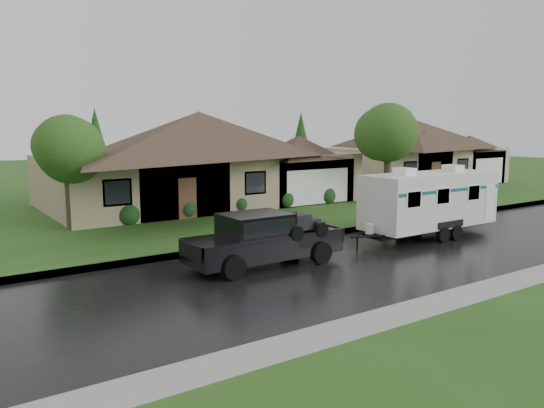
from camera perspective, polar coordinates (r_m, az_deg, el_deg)
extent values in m
plane|color=#264B17|center=(20.79, 4.90, -5.14)|extent=(140.00, 140.00, 0.00)
cube|color=black|center=(19.33, 8.67, -6.23)|extent=(140.00, 8.00, 0.01)
cube|color=gray|center=(22.51, 1.27, -3.88)|extent=(140.00, 0.50, 0.15)
cube|color=#264B17|center=(33.55, -11.52, -0.01)|extent=(140.00, 26.00, 0.15)
cube|color=gray|center=(33.29, -7.75, 2.75)|extent=(18.00, 10.00, 3.00)
pyramid|color=#3A281F|center=(33.15, -7.89, 9.82)|extent=(19.44, 10.80, 2.60)
cube|color=gray|center=(33.61, 2.85, 2.61)|extent=(5.76, 4.00, 2.70)
cube|color=tan|center=(46.16, 14.78, 4.08)|extent=(14.00, 9.00, 3.00)
pyramid|color=#3A281F|center=(46.06, 14.96, 8.79)|extent=(15.12, 9.72, 2.30)
cube|color=tan|center=(47.93, 20.34, 3.80)|extent=(4.48, 4.00, 2.70)
cylinder|color=#382B1E|center=(25.84, -20.89, 0.01)|extent=(0.39, 0.39, 2.38)
sphere|color=#31621F|center=(25.62, -21.20, 5.79)|extent=(3.29, 3.29, 3.29)
cylinder|color=#382B1E|center=(33.52, 12.25, 2.37)|extent=(0.41, 0.41, 2.65)
sphere|color=#34611F|center=(33.36, 12.40, 7.33)|extent=(3.66, 3.66, 3.66)
sphere|color=#143814|center=(26.68, -15.28, -1.00)|extent=(1.00, 1.00, 1.00)
sphere|color=#143814|center=(27.84, -9.16, -0.43)|extent=(1.00, 1.00, 1.00)
sphere|color=#143814|center=(29.31, -3.58, 0.09)|extent=(1.00, 1.00, 1.00)
sphere|color=#143814|center=(31.02, 1.42, 0.56)|extent=(1.00, 1.00, 1.00)
sphere|color=#143814|center=(32.94, 5.87, 0.97)|extent=(1.00, 1.00, 1.00)
cube|color=black|center=(18.55, -0.80, -4.43)|extent=(5.65, 1.88, 0.81)
cube|color=black|center=(17.47, -6.49, -4.43)|extent=(1.51, 1.84, 0.33)
cube|color=black|center=(18.21, -1.80, -2.35)|extent=(2.26, 1.77, 0.85)
cube|color=black|center=(18.20, -1.80, -2.20)|extent=(2.07, 1.81, 0.52)
cube|color=black|center=(19.54, 3.58, -3.23)|extent=(2.07, 1.79, 0.06)
cylinder|color=black|center=(16.96, -4.14, -6.85)|extent=(0.79, 0.30, 0.79)
cylinder|color=black|center=(18.53, -7.03, -5.58)|extent=(0.79, 0.30, 0.79)
cylinder|color=black|center=(18.95, 5.28, -5.24)|extent=(0.79, 0.30, 0.79)
cylinder|color=black|center=(20.37, 1.97, -4.26)|extent=(0.79, 0.30, 0.79)
cube|color=silver|center=(24.23, 16.60, 0.48)|extent=(6.59, 2.26, 2.31)
cube|color=black|center=(24.43, 16.48, -2.53)|extent=(6.96, 1.13, 0.13)
cube|color=#0E5163|center=(24.17, 16.65, 1.67)|extent=(6.46, 2.28, 0.13)
cube|color=white|center=(22.81, 14.04, 3.40)|extent=(0.66, 0.75, 0.30)
cube|color=white|center=(25.28, 18.88, 3.66)|extent=(0.66, 0.75, 0.30)
cylinder|color=black|center=(23.44, 17.92, -3.16)|extent=(0.66, 0.23, 0.66)
cylinder|color=black|center=(24.83, 13.87, -2.37)|extent=(0.66, 0.23, 0.66)
cylinder|color=black|center=(24.11, 19.15, -2.91)|extent=(0.66, 0.23, 0.66)
cylinder|color=black|center=(25.46, 15.14, -2.16)|extent=(0.66, 0.23, 0.66)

